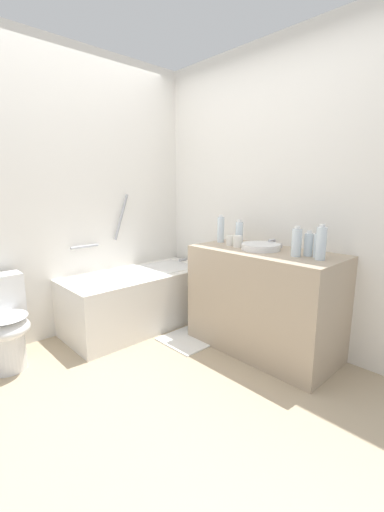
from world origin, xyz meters
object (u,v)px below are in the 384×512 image
(drinking_glass_1, at_px, (230,241))
(bath_mat, at_px, (192,338))
(bathtub, at_px, (140,297))
(water_bottle_0, at_px, (318,245))
(toilet, at_px, (2,323))
(water_bottle_4, at_px, (309,244))
(drinking_glass_0, at_px, (238,241))
(sink_basin, at_px, (261,247))
(water_bottle_3, at_px, (297,242))
(water_bottle_5, at_px, (321,243))
(sink_faucet, at_px, (274,243))
(water_bottle_2, at_px, (239,233))
(water_bottle_1, at_px, (221,229))

(drinking_glass_1, distance_m, bath_mat, 0.95)
(bathtub, distance_m, water_bottle_0, 1.74)
(toilet, relative_size, bath_mat, 1.37)
(water_bottle_4, distance_m, drinking_glass_0, 0.60)
(water_bottle_0, bearing_deg, drinking_glass_1, 95.16)
(toilet, distance_m, drinking_glass_0, 1.94)
(bathtub, xyz_separation_m, drinking_glass_1, (0.43, -0.78, 0.61))
(water_bottle_0, xyz_separation_m, drinking_glass_1, (-0.07, 0.76, -0.05))
(bathtub, relative_size, bath_mat, 2.83)
(sink_basin, height_order, water_bottle_3, water_bottle_3)
(water_bottle_0, distance_m, drinking_glass_0, 0.67)
(bathtub, bearing_deg, water_bottle_0, -72.01)
(water_bottle_3, bearing_deg, sink_basin, 85.06)
(water_bottle_5, bearing_deg, sink_faucet, 68.17)
(water_bottle_2, xyz_separation_m, drinking_glass_1, (-0.08, 0.03, -0.06))
(water_bottle_0, xyz_separation_m, water_bottle_3, (-0.07, 0.13, 0.01))
(water_bottle_2, xyz_separation_m, water_bottle_4, (-0.01, -0.65, -0.02))
(sink_faucet, xyz_separation_m, water_bottle_3, (-0.22, -0.33, 0.07))
(toilet, relative_size, water_bottle_0, 3.61)
(bathtub, height_order, water_bottle_1, bathtub)
(bathtub, distance_m, water_bottle_5, 1.78)
(water_bottle_1, xyz_separation_m, drinking_glass_1, (-0.07, -0.17, -0.08))
(sink_faucet, bearing_deg, drinking_glass_0, 136.99)
(water_bottle_3, bearing_deg, water_bottle_0, -59.94)
(toilet, bearing_deg, sink_basin, 55.78)
(water_bottle_5, relative_size, bath_mat, 0.49)
(sink_faucet, bearing_deg, toilet, 148.51)
(sink_basin, height_order, sink_faucet, sink_faucet)
(drinking_glass_0, relative_size, bath_mat, 0.19)
(water_bottle_3, bearing_deg, water_bottle_2, 82.01)
(water_bottle_2, bearing_deg, drinking_glass_0, -147.40)
(water_bottle_5, bearing_deg, water_bottle_3, 94.29)
(drinking_glass_0, bearing_deg, water_bottle_5, -88.25)
(water_bottle_3, relative_size, drinking_glass_1, 2.63)
(water_bottle_1, distance_m, water_bottle_2, 0.21)
(toilet, bearing_deg, sink_faucet, 58.57)
(bathtub, bearing_deg, water_bottle_1, -50.75)
(toilet, height_order, drinking_glass_0, drinking_glass_0)
(water_bottle_3, distance_m, water_bottle_5, 0.18)
(water_bottle_3, bearing_deg, bath_mat, 108.37)
(water_bottle_4, distance_m, bath_mat, 1.33)
(sink_basin, bearing_deg, water_bottle_4, -82.58)
(drinking_glass_0, xyz_separation_m, bath_mat, (-0.27, 0.29, -0.90))
(water_bottle_0, height_order, water_bottle_5, water_bottle_5)
(water_bottle_2, bearing_deg, water_bottle_3, -97.99)
(bath_mat, bearing_deg, drinking_glass_0, -47.11)
(bathtub, xyz_separation_m, water_bottle_4, (0.50, -1.46, 0.65))
(water_bottle_4, bearing_deg, water_bottle_1, 90.50)
(bathtub, height_order, bath_mat, bathtub)
(bathtub, xyz_separation_m, water_bottle_0, (0.50, -1.54, 0.66))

